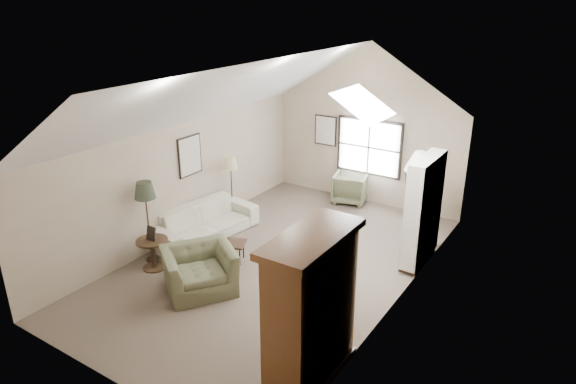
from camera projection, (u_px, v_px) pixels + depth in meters
The scene contains 18 objects.
room_shell at pixel (276, 104), 9.08m from camera, with size 5.01×8.01×4.00m.
window at pixel (369, 147), 12.76m from camera, with size 1.72×0.08×1.42m, color black.
skylight at pixel (365, 103), 9.12m from camera, with size 0.80×1.20×0.52m, color white, non-canonical shape.
wall_art at pixel (257, 143), 12.09m from camera, with size 1.97×3.71×0.88m.
armoire at pixel (311, 309), 6.87m from camera, with size 0.60×1.50×2.20m, color brown.
tv_alcove at pixel (423, 209), 9.89m from camera, with size 0.32×1.30×2.10m, color white.
media_console at pixel (418, 248), 10.21m from camera, with size 0.34×1.18×0.60m, color #382316.
tv_panel at pixel (421, 220), 9.99m from camera, with size 0.05×0.90×0.55m, color black.
sofa at pixel (204, 222), 11.24m from camera, with size 2.46×0.96×0.72m, color silver.
armchair_near at pixel (200, 270), 9.20m from camera, with size 1.23×1.08×0.80m, color #63694A.
armchair_far at pixel (351, 188), 13.11m from camera, with size 0.82×0.84×0.77m, color #6A704E.
coffee_table at pixel (226, 251), 10.29m from camera, with size 0.80×0.45×0.41m, color #3E2419.
bowl at pixel (225, 241), 10.21m from camera, with size 0.19×0.19×0.05m, color #3C2618.
side_table at pixel (153, 254), 9.96m from camera, with size 0.62×0.62×0.62m, color #382417.
side_chair at pixel (424, 200), 12.11m from camera, with size 0.37×0.37×0.96m, color maroon.
tripod_lamp at pixel (416, 197), 10.82m from camera, with size 0.60×0.60×2.06m, color white, non-canonical shape.
dark_lamp at pixel (148, 221), 10.06m from camera, with size 0.41×0.41×1.71m, color #282F21, non-canonical shape.
tan_lamp at pixel (232, 186), 12.13m from camera, with size 0.31×0.31×1.54m, color tan, non-canonical shape.
Camera 1 is at (5.09, -7.45, 5.07)m, focal length 32.00 mm.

